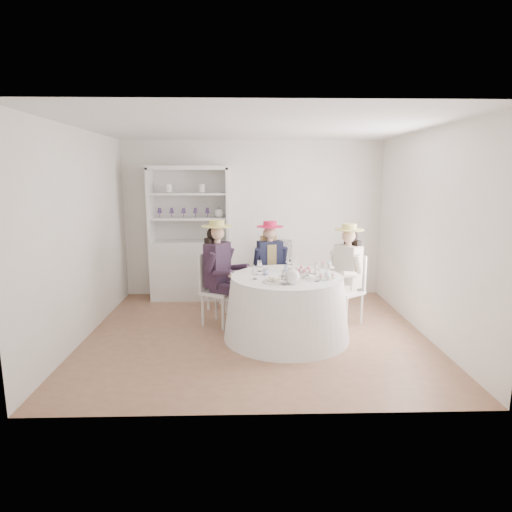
{
  "coord_description": "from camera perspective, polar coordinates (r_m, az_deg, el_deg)",
  "views": [
    {
      "loc": [
        -0.15,
        -5.5,
        2.11
      ],
      "look_at": [
        0.0,
        0.1,
        1.05
      ],
      "focal_mm": 30.0,
      "sensor_mm": 36.0,
      "label": 1
    }
  ],
  "objects": [
    {
      "name": "teacup_c",
      "position": [
        5.74,
        6.2,
        -1.9
      ],
      "size": [
        0.09,
        0.09,
        0.06
      ],
      "primitive_type": "imported",
      "rotation": [
        0.0,
        0.0,
        0.12
      ],
      "color": "white",
      "rests_on": "tea_table"
    },
    {
      "name": "teacup_a",
      "position": [
        5.57,
        1.29,
        -2.19
      ],
      "size": [
        0.1,
        0.1,
        0.07
      ],
      "primitive_type": "imported",
      "rotation": [
        0.0,
        0.0,
        -0.2
      ],
      "color": "white",
      "rests_on": "tea_table"
    },
    {
      "name": "guest_right",
      "position": [
        6.2,
        11.97,
        -1.58
      ],
      "size": [
        0.62,
        0.59,
        1.44
      ],
      "rotation": [
        0.0,
        0.0,
        -0.95
      ],
      "color": "silver",
      "rests_on": "ground"
    },
    {
      "name": "wall_left",
      "position": [
        5.93,
        -22.28,
        2.56
      ],
      "size": [
        0.0,
        4.5,
        4.5
      ],
      "primitive_type": "plane",
      "rotation": [
        1.57,
        0.0,
        1.57
      ],
      "color": "white",
      "rests_on": "ground"
    },
    {
      "name": "wall_back",
      "position": [
        7.54,
        -0.4,
        4.92
      ],
      "size": [
        4.5,
        0.0,
        4.5
      ],
      "primitive_type": "plane",
      "rotation": [
        1.57,
        0.0,
        0.0
      ],
      "color": "white",
      "rests_on": "ground"
    },
    {
      "name": "teacup_b",
      "position": [
        5.81,
        4.06,
        -1.66
      ],
      "size": [
        0.1,
        0.1,
        0.07
      ],
      "primitive_type": "imported",
      "rotation": [
        0.0,
        0.0,
        0.32
      ],
      "color": "white",
      "rests_on": "tea_table"
    },
    {
      "name": "flower_bowl",
      "position": [
        5.54,
        6.19,
        -2.43
      ],
      "size": [
        0.24,
        0.24,
        0.05
      ],
      "primitive_type": "imported",
      "rotation": [
        0.0,
        0.0,
        0.23
      ],
      "color": "white",
      "rests_on": "tea_table"
    },
    {
      "name": "ceiling",
      "position": [
        5.53,
        0.03,
        16.85
      ],
      "size": [
        4.5,
        4.5,
        0.0
      ],
      "primitive_type": "plane",
      "rotation": [
        3.14,
        0.0,
        0.0
      ],
      "color": "white",
      "rests_on": "wall_back"
    },
    {
      "name": "wall_front",
      "position": [
        3.58,
        0.92,
        -1.51
      ],
      "size": [
        4.5,
        0.0,
        4.5
      ],
      "primitive_type": "plane",
      "rotation": [
        -1.57,
        0.0,
        0.0
      ],
      "color": "white",
      "rests_on": "ground"
    },
    {
      "name": "hatbox",
      "position": [
        7.39,
        3.59,
        0.81
      ],
      "size": [
        0.43,
        0.43,
        0.33
      ],
      "primitive_type": "cylinder",
      "rotation": [
        0.0,
        0.0,
        0.41
      ],
      "color": "black",
      "rests_on": "side_table"
    },
    {
      "name": "hutch",
      "position": [
        7.44,
        -8.67,
        0.48
      ],
      "size": [
        1.4,
        0.67,
        2.26
      ],
      "rotation": [
        0.0,
        0.0,
        0.13
      ],
      "color": "silver",
      "rests_on": "ground"
    },
    {
      "name": "table_teapot",
      "position": [
        5.13,
        4.84,
        -2.74
      ],
      "size": [
        0.27,
        0.2,
        0.21
      ],
      "rotation": [
        0.0,
        0.0,
        0.03
      ],
      "color": "white",
      "rests_on": "tea_table"
    },
    {
      "name": "wall_right",
      "position": [
        6.05,
        21.89,
        2.73
      ],
      "size": [
        0.0,
        4.5,
        4.5
      ],
      "primitive_type": "plane",
      "rotation": [
        1.57,
        0.0,
        -1.57
      ],
      "color": "white",
      "rests_on": "ground"
    },
    {
      "name": "side_table",
      "position": [
        7.49,
        3.54,
        -2.98
      ],
      "size": [
        0.56,
        0.56,
        0.68
      ],
      "primitive_type": "cube",
      "rotation": [
        0.0,
        0.0,
        -0.34
      ],
      "color": "silver",
      "rests_on": "ground"
    },
    {
      "name": "stemware_set",
      "position": [
        5.52,
        4.15,
        -1.92
      ],
      "size": [
        0.92,
        0.96,
        0.15
      ],
      "color": "white",
      "rests_on": "tea_table"
    },
    {
      "name": "guest_mid",
      "position": [
        6.54,
        1.9,
        -0.77
      ],
      "size": [
        0.54,
        0.57,
        1.43
      ],
      "rotation": [
        0.0,
        0.0,
        0.24
      ],
      "color": "silver",
      "rests_on": "ground"
    },
    {
      "name": "spare_chair",
      "position": [
        6.74,
        -4.81,
        -2.67
      ],
      "size": [
        0.58,
        0.58,
        1.03
      ],
      "rotation": [
        0.0,
        0.0,
        2.6
      ],
      "color": "silver",
      "rests_on": "ground"
    },
    {
      "name": "tea_table",
      "position": [
        5.64,
        4.08,
        -6.81
      ],
      "size": [
        1.64,
        1.64,
        0.83
      ],
      "rotation": [
        0.0,
        0.0,
        -0.23
      ],
      "color": "white",
      "rests_on": "ground"
    },
    {
      "name": "flower_arrangement",
      "position": [
        5.46,
        6.45,
        -2.01
      ],
      "size": [
        0.17,
        0.17,
        0.06
      ],
      "rotation": [
        0.0,
        0.0,
        0.3
      ],
      "color": "#D56A76",
      "rests_on": "tea_table"
    },
    {
      "name": "guest_left",
      "position": [
        6.03,
        -4.95,
        -1.42
      ],
      "size": [
        0.64,
        0.59,
        1.5
      ],
      "rotation": [
        0.0,
        0.0,
        1.04
      ],
      "color": "silver",
      "rests_on": "ground"
    },
    {
      "name": "ground",
      "position": [
        5.89,
        0.03,
        -10.28
      ],
      "size": [
        4.5,
        4.5,
        0.0
      ],
      "primitive_type": "plane",
      "color": "#895E44",
      "rests_on": "ground"
    },
    {
      "name": "sandwich_plate",
      "position": [
        5.21,
        2.27,
        -3.33
      ],
      "size": [
        0.26,
        0.26,
        0.06
      ],
      "rotation": [
        0.0,
        0.0,
        -0.09
      ],
      "color": "white",
      "rests_on": "tea_table"
    },
    {
      "name": "cupcake_stand",
      "position": [
        5.42,
        9.45,
        -2.23
      ],
      "size": [
        0.23,
        0.23,
        0.21
      ],
      "rotation": [
        0.0,
        0.0,
        0.33
      ],
      "color": "white",
      "rests_on": "tea_table"
    }
  ]
}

